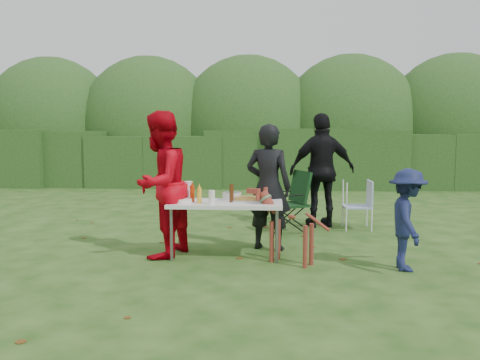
# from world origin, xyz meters

# --- Properties ---
(ground) EXTENTS (80.00, 80.00, 0.00)m
(ground) POSITION_xyz_m (0.00, 0.00, 0.00)
(ground) COLOR #1E4211
(hedge_row) EXTENTS (22.00, 1.40, 1.70)m
(hedge_row) POSITION_xyz_m (0.00, 8.00, 0.85)
(hedge_row) COLOR #23471C
(hedge_row) RESTS_ON ground
(shrub_backdrop) EXTENTS (20.00, 2.60, 3.20)m
(shrub_backdrop) POSITION_xyz_m (0.00, 9.60, 1.60)
(shrub_backdrop) COLOR #3D6628
(shrub_backdrop) RESTS_ON ground
(folding_table) EXTENTS (1.50, 0.70, 0.74)m
(folding_table) POSITION_xyz_m (0.21, 0.11, 0.69)
(folding_table) COLOR silver
(folding_table) RESTS_ON ground
(person_cook) EXTENTS (0.74, 0.59, 1.78)m
(person_cook) POSITION_xyz_m (0.77, 0.57, 0.89)
(person_cook) COLOR black
(person_cook) RESTS_ON ground
(person_red_jacket) EXTENTS (0.98, 1.12, 1.95)m
(person_red_jacket) POSITION_xyz_m (-0.66, 0.07, 0.97)
(person_red_jacket) COLOR #BA010F
(person_red_jacket) RESTS_ON ground
(person_black_puffy) EXTENTS (1.24, 0.75, 1.97)m
(person_black_puffy) POSITION_xyz_m (1.68, 2.29, 0.99)
(person_black_puffy) COLOR black
(person_black_puffy) RESTS_ON ground
(child) EXTENTS (0.49, 0.82, 1.24)m
(child) POSITION_xyz_m (2.46, -0.38, 0.62)
(child) COLOR #151D45
(child) RESTS_ON ground
(dog) EXTENTS (1.02, 0.82, 0.91)m
(dog) POSITION_xyz_m (1.08, -0.18, 0.46)
(dog) COLOR maroon
(dog) RESTS_ON ground
(camping_chair) EXTENTS (0.86, 0.86, 1.02)m
(camping_chair) POSITION_xyz_m (1.08, 1.82, 0.51)
(camping_chair) COLOR black
(camping_chair) RESTS_ON ground
(lawn_chair) EXTENTS (0.51, 0.51, 0.84)m
(lawn_chair) POSITION_xyz_m (2.26, 2.12, 0.42)
(lawn_chair) COLOR #5477B8
(lawn_chair) RESTS_ON ground
(food_tray) EXTENTS (0.45, 0.30, 0.02)m
(food_tray) POSITION_xyz_m (0.53, 0.23, 0.75)
(food_tray) COLOR #B7B7BA
(food_tray) RESTS_ON folding_table
(focaccia_bread) EXTENTS (0.40, 0.26, 0.04)m
(focaccia_bread) POSITION_xyz_m (0.53, 0.23, 0.78)
(focaccia_bread) COLOR olive
(focaccia_bread) RESTS_ON food_tray
(mustard_bottle) EXTENTS (0.06, 0.06, 0.20)m
(mustard_bottle) POSITION_xyz_m (-0.12, -0.01, 0.84)
(mustard_bottle) COLOR yellow
(mustard_bottle) RESTS_ON folding_table
(ketchup_bottle) EXTENTS (0.06, 0.06, 0.22)m
(ketchup_bottle) POSITION_xyz_m (-0.23, 0.09, 0.85)
(ketchup_bottle) COLOR #B72C09
(ketchup_bottle) RESTS_ON folding_table
(beer_bottle) EXTENTS (0.06, 0.06, 0.24)m
(beer_bottle) POSITION_xyz_m (0.29, 0.11, 0.86)
(beer_bottle) COLOR #47230F
(beer_bottle) RESTS_ON folding_table
(paper_towel_roll) EXTENTS (0.12, 0.12, 0.26)m
(paper_towel_roll) POSITION_xyz_m (-0.30, 0.21, 0.87)
(paper_towel_roll) COLOR white
(paper_towel_roll) RESTS_ON folding_table
(cup_stack) EXTENTS (0.08, 0.08, 0.18)m
(cup_stack) POSITION_xyz_m (0.05, -0.11, 0.83)
(cup_stack) COLOR white
(cup_stack) RESTS_ON folding_table
(pasta_bowl) EXTENTS (0.26, 0.26, 0.10)m
(pasta_bowl) POSITION_xyz_m (0.28, 0.35, 0.79)
(pasta_bowl) COLOR silver
(pasta_bowl) RESTS_ON folding_table
(plate_stack) EXTENTS (0.24, 0.24, 0.05)m
(plate_stack) POSITION_xyz_m (-0.34, 0.02, 0.77)
(plate_stack) COLOR white
(plate_stack) RESTS_ON folding_table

